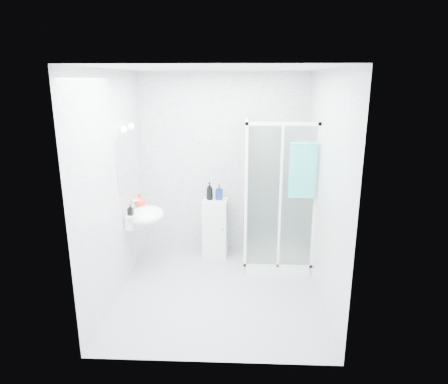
{
  "coord_description": "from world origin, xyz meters",
  "views": [
    {
      "loc": [
        0.26,
        -4.37,
        2.49
      ],
      "look_at": [
        0.05,
        0.35,
        1.15
      ],
      "focal_mm": 32.0,
      "sensor_mm": 36.0,
      "label": 1
    }
  ],
  "objects_px": {
    "storage_cabinet": "(215,228)",
    "soap_dispenser_orange": "(140,200)",
    "wall_basin": "(144,215)",
    "hand_towel": "(303,169)",
    "shampoo_bottle_b": "(219,192)",
    "soap_dispenser_black": "(130,210)",
    "shampoo_bottle_a": "(210,191)",
    "shower_enclosure": "(270,233)"
  },
  "relations": [
    {
      "from": "hand_towel",
      "to": "shampoo_bottle_b",
      "type": "height_order",
      "value": "hand_towel"
    },
    {
      "from": "shampoo_bottle_b",
      "to": "soap_dispenser_black",
      "type": "relative_size",
      "value": 1.59
    },
    {
      "from": "shampoo_bottle_b",
      "to": "soap_dispenser_orange",
      "type": "xyz_separation_m",
      "value": [
        -1.02,
        -0.47,
        0.01
      ]
    },
    {
      "from": "hand_towel",
      "to": "soap_dispenser_black",
      "type": "xyz_separation_m",
      "value": [
        -2.11,
        -0.1,
        -0.51
      ]
    },
    {
      "from": "shower_enclosure",
      "to": "storage_cabinet",
      "type": "height_order",
      "value": "shower_enclosure"
    },
    {
      "from": "wall_basin",
      "to": "storage_cabinet",
      "type": "distance_m",
      "value": 1.12
    },
    {
      "from": "hand_towel",
      "to": "shampoo_bottle_a",
      "type": "xyz_separation_m",
      "value": [
        -1.18,
        0.68,
        -0.48
      ]
    },
    {
      "from": "wall_basin",
      "to": "hand_towel",
      "type": "height_order",
      "value": "hand_towel"
    },
    {
      "from": "soap_dispenser_black",
      "to": "shower_enclosure",
      "type": "bearing_deg",
      "value": 15.91
    },
    {
      "from": "soap_dispenser_black",
      "to": "shampoo_bottle_b",
      "type": "bearing_deg",
      "value": 37.19
    },
    {
      "from": "shampoo_bottle_b",
      "to": "soap_dispenser_black",
      "type": "xyz_separation_m",
      "value": [
        -1.06,
        -0.8,
        -0.02
      ]
    },
    {
      "from": "shower_enclosure",
      "to": "storage_cabinet",
      "type": "relative_size",
      "value": 2.38
    },
    {
      "from": "shower_enclosure",
      "to": "hand_towel",
      "type": "distance_m",
      "value": 1.13
    },
    {
      "from": "shampoo_bottle_a",
      "to": "soap_dispenser_orange",
      "type": "relative_size",
      "value": 1.36
    },
    {
      "from": "soap_dispenser_black",
      "to": "shampoo_bottle_a",
      "type": "bearing_deg",
      "value": 40.3
    },
    {
      "from": "storage_cabinet",
      "to": "shampoo_bottle_a",
      "type": "relative_size",
      "value": 3.33
    },
    {
      "from": "shower_enclosure",
      "to": "soap_dispenser_black",
      "type": "bearing_deg",
      "value": -164.09
    },
    {
      "from": "wall_basin",
      "to": "soap_dispenser_black",
      "type": "relative_size",
      "value": 4.08
    },
    {
      "from": "soap_dispenser_orange",
      "to": "hand_towel",
      "type": "bearing_deg",
      "value": -6.27
    },
    {
      "from": "shower_enclosure",
      "to": "hand_towel",
      "type": "bearing_deg",
      "value": -50.54
    },
    {
      "from": "storage_cabinet",
      "to": "shower_enclosure",
      "type": "bearing_deg",
      "value": -15.59
    },
    {
      "from": "shampoo_bottle_a",
      "to": "shampoo_bottle_b",
      "type": "height_order",
      "value": "shampoo_bottle_a"
    },
    {
      "from": "shower_enclosure",
      "to": "shampoo_bottle_b",
      "type": "xyz_separation_m",
      "value": [
        -0.72,
        0.3,
        0.5
      ]
    },
    {
      "from": "shower_enclosure",
      "to": "soap_dispenser_black",
      "type": "distance_m",
      "value": 1.91
    },
    {
      "from": "shampoo_bottle_a",
      "to": "shampoo_bottle_b",
      "type": "distance_m",
      "value": 0.14
    },
    {
      "from": "storage_cabinet",
      "to": "shampoo_bottle_a",
      "type": "bearing_deg",
      "value": 176.98
    },
    {
      "from": "shampoo_bottle_b",
      "to": "soap_dispenser_black",
      "type": "height_order",
      "value": "shampoo_bottle_b"
    },
    {
      "from": "shower_enclosure",
      "to": "wall_basin",
      "type": "xyz_separation_m",
      "value": [
        -1.66,
        -0.32,
        0.35
      ]
    },
    {
      "from": "wall_basin",
      "to": "soap_dispenser_orange",
      "type": "distance_m",
      "value": 0.23
    },
    {
      "from": "shower_enclosure",
      "to": "storage_cabinet",
      "type": "xyz_separation_m",
      "value": [
        -0.77,
        0.27,
        -0.03
      ]
    },
    {
      "from": "wall_basin",
      "to": "shampoo_bottle_a",
      "type": "distance_m",
      "value": 1.01
    },
    {
      "from": "wall_basin",
      "to": "soap_dispenser_black",
      "type": "bearing_deg",
      "value": -122.4
    },
    {
      "from": "shower_enclosure",
      "to": "shampoo_bottle_a",
      "type": "xyz_separation_m",
      "value": [
        -0.85,
        0.28,
        0.52
      ]
    },
    {
      "from": "shampoo_bottle_b",
      "to": "shampoo_bottle_a",
      "type": "bearing_deg",
      "value": -171.31
    },
    {
      "from": "storage_cabinet",
      "to": "soap_dispenser_orange",
      "type": "xyz_separation_m",
      "value": [
        -0.96,
        -0.44,
        0.54
      ]
    },
    {
      "from": "hand_towel",
      "to": "shampoo_bottle_b",
      "type": "bearing_deg",
      "value": 146.37
    },
    {
      "from": "storage_cabinet",
      "to": "soap_dispenser_black",
      "type": "relative_size",
      "value": 6.11
    },
    {
      "from": "wall_basin",
      "to": "shampoo_bottle_a",
      "type": "relative_size",
      "value": 2.22
    },
    {
      "from": "shampoo_bottle_a",
      "to": "soap_dispenser_black",
      "type": "distance_m",
      "value": 1.21
    },
    {
      "from": "shampoo_bottle_a",
      "to": "soap_dispenser_orange",
      "type": "height_order",
      "value": "shampoo_bottle_a"
    },
    {
      "from": "hand_towel",
      "to": "soap_dispenser_black",
      "type": "distance_m",
      "value": 2.17
    },
    {
      "from": "wall_basin",
      "to": "soap_dispenser_orange",
      "type": "xyz_separation_m",
      "value": [
        -0.08,
        0.14,
        0.16
      ]
    }
  ]
}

